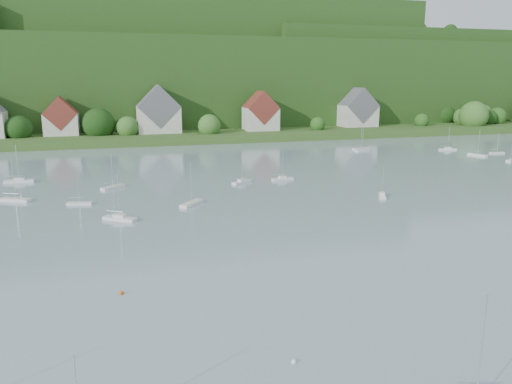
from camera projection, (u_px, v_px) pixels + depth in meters
far_shore_strip at (144, 134)px, 201.14m from camera, size 600.00×60.00×3.00m
forested_ridge at (134, 79)px, 260.70m from camera, size 620.00×181.22×69.89m
village_building_1 at (61, 119)px, 181.10m from camera, size 12.00×9.36×14.00m
village_building_2 at (159, 113)px, 189.30m from camera, size 16.00×11.44×18.00m
village_building_3 at (261, 114)px, 198.45m from camera, size 13.00×10.40×15.50m
village_building_4 at (358, 111)px, 214.34m from camera, size 15.00×10.40×16.50m
mooring_buoy_1 at (294, 363)px, 41.67m from camera, size 0.44×0.44×0.44m
mooring_buoy_3 at (122, 294)px, 55.00m from camera, size 0.48×0.48×0.48m
far_sailboat_cluster at (246, 173)px, 123.07m from camera, size 186.10×69.44×8.71m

